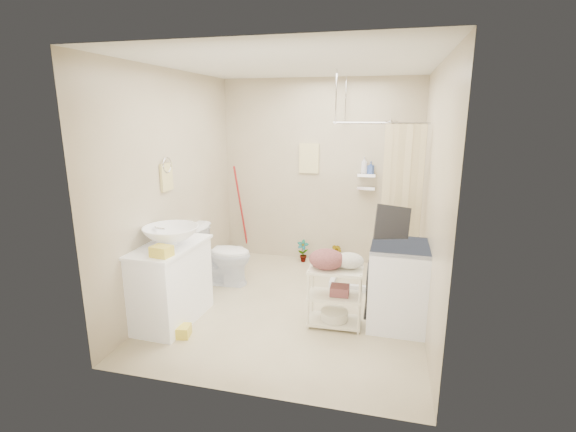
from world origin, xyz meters
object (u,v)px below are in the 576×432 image
vanity (171,283)px  toilet (221,254)px  washing_machine (399,285)px  laundry_rack (335,292)px

vanity → toilet: size_ratio=1.23×
vanity → washing_machine: (2.30, 0.47, 0.02)m
vanity → washing_machine: 2.35m
washing_machine → toilet: bearing=166.0°
toilet → laundry_rack: size_ratio=1.03×
washing_machine → laundry_rack: 0.66m
toilet → laundry_rack: (1.55, -0.75, -0.01)m
vanity → laundry_rack: size_ratio=1.27×
vanity → washing_machine: size_ratio=1.09×
vanity → laundry_rack: bearing=12.8°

